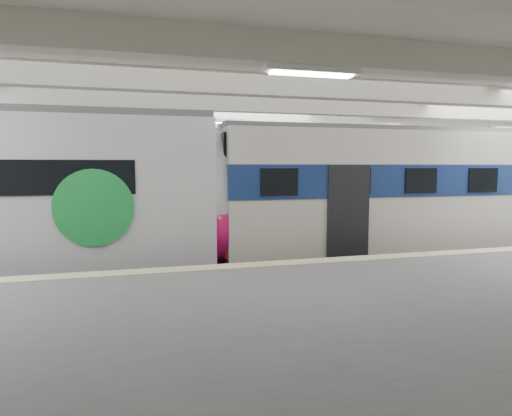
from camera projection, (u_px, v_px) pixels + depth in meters
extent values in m
cube|color=black|center=(236.00, 278.00, 13.23)|extent=(36.00, 24.00, 0.10)
cube|color=silver|center=(235.00, 93.00, 12.68)|extent=(36.00, 24.00, 0.20)
cube|color=beige|center=(196.00, 178.00, 22.57)|extent=(30.00, 0.10, 5.50)
cube|color=beige|center=(503.00, 249.00, 3.33)|extent=(30.00, 0.10, 5.50)
cube|color=#545457|center=(320.00, 342.00, 6.92)|extent=(30.00, 7.00, 1.10)
cube|color=#C5B88B|center=(265.00, 264.00, 9.99)|extent=(30.00, 0.50, 0.02)
cube|color=beige|center=(135.00, 184.00, 15.08)|extent=(0.50, 0.50, 5.50)
cube|color=beige|center=(342.00, 182.00, 17.11)|extent=(0.50, 0.50, 5.50)
cube|color=beige|center=(487.00, 181.00, 18.89)|extent=(0.50, 0.50, 5.50)
cube|color=beige|center=(235.00, 103.00, 12.71)|extent=(30.00, 18.00, 0.50)
cube|color=#59544C|center=(236.00, 273.00, 13.21)|extent=(30.00, 1.52, 0.16)
cube|color=#59544C|center=(209.00, 243.00, 18.51)|extent=(30.00, 1.52, 0.16)
cylinder|color=black|center=(235.00, 122.00, 12.76)|extent=(30.00, 0.03, 0.03)
cylinder|color=black|center=(208.00, 135.00, 18.05)|extent=(30.00, 0.03, 0.03)
cube|color=white|center=(251.00, 106.00, 10.81)|extent=(26.00, 8.40, 0.12)
ellipsoid|color=silver|center=(208.00, 193.00, 12.75)|extent=(2.45, 3.03, 4.07)
ellipsoid|color=#C31053|center=(212.00, 224.00, 12.88)|extent=(2.60, 3.09, 2.49)
cylinder|color=green|center=(94.00, 208.00, 10.48)|extent=(1.92, 0.06, 1.92)
cube|color=beige|center=(420.00, 193.00, 14.62)|extent=(13.92, 3.05, 3.96)
cube|color=navy|center=(420.00, 179.00, 14.58)|extent=(13.96, 3.11, 0.96)
cube|color=#B4150C|center=(218.00, 215.00, 12.90)|extent=(0.08, 2.59, 2.18)
cube|color=black|center=(218.00, 159.00, 12.73)|extent=(0.08, 2.44, 1.43)
cube|color=#4C4C51|center=(422.00, 132.00, 14.42)|extent=(13.92, 2.38, 0.16)
cube|color=black|center=(418.00, 254.00, 14.83)|extent=(13.92, 2.14, 0.70)
cube|color=silver|center=(33.00, 188.00, 16.52)|extent=(15.21, 3.42, 4.11)
cube|color=green|center=(32.00, 174.00, 16.47)|extent=(15.26, 3.48, 0.87)
cube|color=#4C4C51|center=(30.00, 131.00, 16.31)|extent=(15.20, 2.88, 0.16)
cube|color=black|center=(36.00, 245.00, 16.74)|extent=(15.21, 3.09, 0.60)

